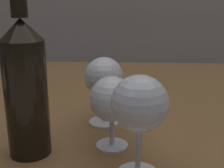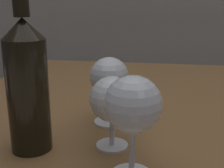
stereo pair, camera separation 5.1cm
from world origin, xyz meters
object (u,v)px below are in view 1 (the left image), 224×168
(wine_glass_white, at_px, (140,106))
(wine_glass_amber, at_px, (112,101))
(wine_bottle, at_px, (25,84))
(wine_glass_chardonnay, at_px, (104,78))

(wine_glass_white, height_order, wine_glass_amber, wine_glass_white)
(wine_bottle, bearing_deg, wine_glass_amber, 10.67)
(wine_glass_white, xyz_separation_m, wine_glass_chardonnay, (-0.07, 0.19, -0.01))
(wine_glass_chardonnay, distance_m, wine_bottle, 0.18)
(wine_glass_white, bearing_deg, wine_glass_chardonnay, 108.71)
(wine_glass_white, xyz_separation_m, wine_glass_amber, (-0.04, 0.09, -0.02))
(wine_glass_white, distance_m, wine_glass_chardonnay, 0.21)
(wine_glass_amber, height_order, wine_bottle, wine_bottle)
(wine_glass_amber, relative_size, wine_glass_chardonnay, 0.91)
(wine_glass_white, distance_m, wine_glass_amber, 0.10)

